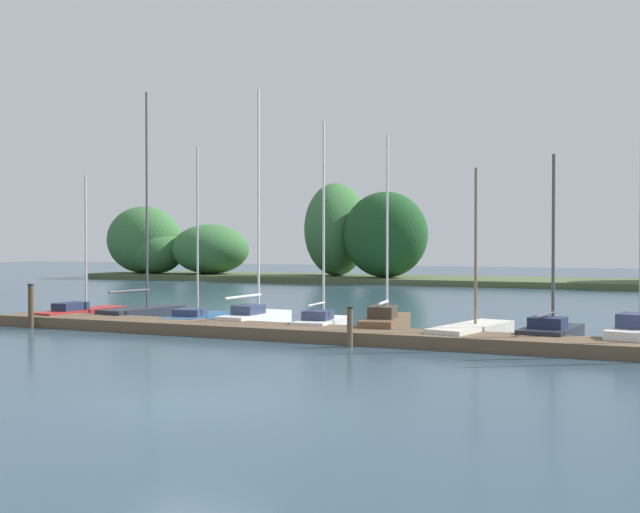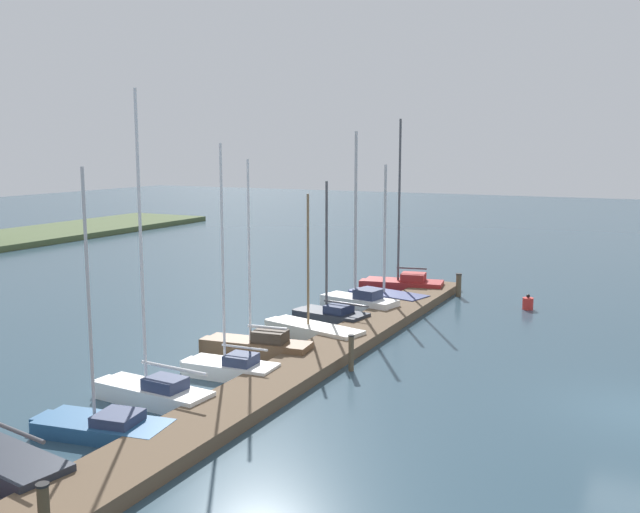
% 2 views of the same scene
% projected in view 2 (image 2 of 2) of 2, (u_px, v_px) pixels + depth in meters
% --- Properties ---
extents(dock_pier, '(26.38, 1.80, 0.35)m').
position_uv_depth(dock_pier, '(315.00, 359.00, 21.76)').
color(dock_pier, brown).
rests_on(dock_pier, ground).
extents(sailboat_2, '(1.70, 3.45, 6.15)m').
position_uv_depth(sailboat_2, '(100.00, 424.00, 16.39)').
color(sailboat_2, '#285684').
rests_on(sailboat_2, ground).
extents(sailboat_3, '(1.21, 3.67, 8.00)m').
position_uv_depth(sailboat_3, '(151.00, 389.00, 18.44)').
color(sailboat_3, white).
rests_on(sailboat_3, ground).
extents(sailboat_4, '(1.23, 2.94, 6.68)m').
position_uv_depth(sailboat_4, '(229.00, 366.00, 20.56)').
color(sailboat_4, white).
rests_on(sailboat_4, ground).
extents(sailboat_5, '(1.41, 3.72, 6.21)m').
position_uv_depth(sailboat_5, '(255.00, 346.00, 22.48)').
color(sailboat_5, brown).
rests_on(sailboat_5, ground).
extents(sailboat_6, '(1.91, 4.03, 5.01)m').
position_uv_depth(sailboat_6, '(310.00, 330.00, 24.79)').
color(sailboat_6, silver).
rests_on(sailboat_6, ground).
extents(sailboat_7, '(1.61, 3.22, 5.34)m').
position_uv_depth(sailboat_7, '(329.00, 315.00, 26.80)').
color(sailboat_7, '#232833').
rests_on(sailboat_7, ground).
extents(sailboat_8, '(1.68, 3.46, 7.18)m').
position_uv_depth(sailboat_8, '(358.00, 300.00, 28.74)').
color(sailboat_8, white).
rests_on(sailboat_8, ground).
extents(sailboat_9, '(2.13, 3.70, 5.85)m').
position_uv_depth(sailboat_9, '(386.00, 295.00, 30.64)').
color(sailboat_9, navy).
rests_on(sailboat_9, ground).
extents(sailboat_10, '(1.91, 3.91, 7.81)m').
position_uv_depth(sailboat_10, '(401.00, 283.00, 32.62)').
color(sailboat_10, maroon).
rests_on(sailboat_10, ground).
extents(mooring_piling_1, '(0.18, 0.18, 1.10)m').
position_uv_depth(mooring_piling_1, '(351.00, 353.00, 21.07)').
color(mooring_piling_1, brown).
rests_on(mooring_piling_1, ground).
extents(mooring_piling_2, '(0.27, 0.27, 1.03)m').
position_uv_depth(mooring_piling_2, '(459.00, 285.00, 31.61)').
color(mooring_piling_2, brown).
rests_on(mooring_piling_2, ground).
extents(channel_buoy_0, '(0.43, 0.43, 0.63)m').
position_uv_depth(channel_buoy_0, '(528.00, 303.00, 29.13)').
color(channel_buoy_0, red).
rests_on(channel_buoy_0, ground).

